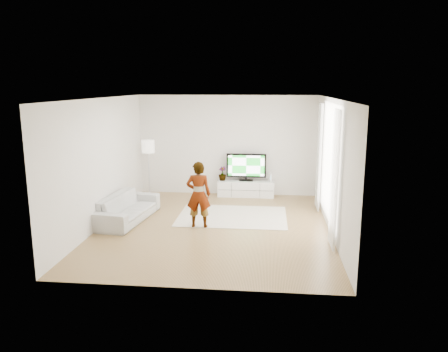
# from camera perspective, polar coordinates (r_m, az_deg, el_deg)

# --- Properties ---
(floor) EXTENTS (6.00, 6.00, 0.00)m
(floor) POSITION_cam_1_polar(r_m,az_deg,el_deg) (9.72, -1.28, -6.63)
(floor) COLOR #AD874E
(floor) RESTS_ON ground
(ceiling) EXTENTS (6.00, 6.00, 0.00)m
(ceiling) POSITION_cam_1_polar(r_m,az_deg,el_deg) (9.22, -1.36, 10.10)
(ceiling) COLOR white
(ceiling) RESTS_ON wall_back
(wall_left) EXTENTS (0.02, 6.00, 2.80)m
(wall_left) POSITION_cam_1_polar(r_m,az_deg,el_deg) (9.99, -15.70, 1.72)
(wall_left) COLOR silver
(wall_left) RESTS_ON floor
(wall_right) EXTENTS (0.02, 6.00, 2.80)m
(wall_right) POSITION_cam_1_polar(r_m,az_deg,el_deg) (9.40, 13.99, 1.19)
(wall_right) COLOR silver
(wall_right) RESTS_ON floor
(wall_back) EXTENTS (5.00, 0.02, 2.80)m
(wall_back) POSITION_cam_1_polar(r_m,az_deg,el_deg) (12.32, 0.42, 4.01)
(wall_back) COLOR silver
(wall_back) RESTS_ON floor
(wall_front) EXTENTS (5.00, 0.02, 2.80)m
(wall_front) POSITION_cam_1_polar(r_m,az_deg,el_deg) (6.48, -4.63, -3.24)
(wall_front) COLOR silver
(wall_front) RESTS_ON floor
(window) EXTENTS (0.01, 2.60, 2.50)m
(window) POSITION_cam_1_polar(r_m,az_deg,el_deg) (9.68, 13.64, 1.81)
(window) COLOR white
(window) RESTS_ON wall_right
(curtain_near) EXTENTS (0.04, 0.70, 2.60)m
(curtain_near) POSITION_cam_1_polar(r_m,az_deg,el_deg) (8.42, 14.22, -0.38)
(curtain_near) COLOR white
(curtain_near) RESTS_ON floor
(curtain_far) EXTENTS (0.04, 0.70, 2.60)m
(curtain_far) POSITION_cam_1_polar(r_m,az_deg,el_deg) (10.96, 12.32, 2.49)
(curtain_far) COLOR white
(curtain_far) RESTS_ON floor
(media_console) EXTENTS (1.57, 0.45, 0.44)m
(media_console) POSITION_cam_1_polar(r_m,az_deg,el_deg) (12.27, 2.89, -1.64)
(media_console) COLOR white
(media_console) RESTS_ON floor
(television) EXTENTS (1.10, 0.22, 0.77)m
(television) POSITION_cam_1_polar(r_m,az_deg,el_deg) (12.16, 2.93, 1.30)
(television) COLOR black
(television) RESTS_ON media_console
(game_console) EXTENTS (0.07, 0.16, 0.22)m
(game_console) POSITION_cam_1_polar(r_m,az_deg,el_deg) (12.18, 6.13, -0.21)
(game_console) COLOR white
(game_console) RESTS_ON media_console
(potted_plant) EXTENTS (0.28, 0.28, 0.39)m
(potted_plant) POSITION_cam_1_polar(r_m,az_deg,el_deg) (12.23, -0.21, 0.33)
(potted_plant) COLOR #3F7238
(potted_plant) RESTS_ON media_console
(rug) EXTENTS (2.56, 1.84, 0.01)m
(rug) POSITION_cam_1_polar(r_m,az_deg,el_deg) (10.44, 1.10, -5.27)
(rug) COLOR beige
(rug) RESTS_ON floor
(player) EXTENTS (0.55, 0.38, 1.46)m
(player) POSITION_cam_1_polar(r_m,az_deg,el_deg) (9.50, -3.35, -2.43)
(player) COLOR #334772
(player) RESTS_ON rug
(sofa) EXTENTS (1.06, 2.16, 0.61)m
(sofa) POSITION_cam_1_polar(r_m,az_deg,el_deg) (10.31, -12.53, -4.06)
(sofa) COLOR #B5B4B0
(sofa) RESTS_ON floor
(floor_lamp) EXTENTS (0.35, 0.35, 1.58)m
(floor_lamp) POSITION_cam_1_polar(r_m,az_deg,el_deg) (12.24, -9.87, 3.49)
(floor_lamp) COLOR silver
(floor_lamp) RESTS_ON floor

